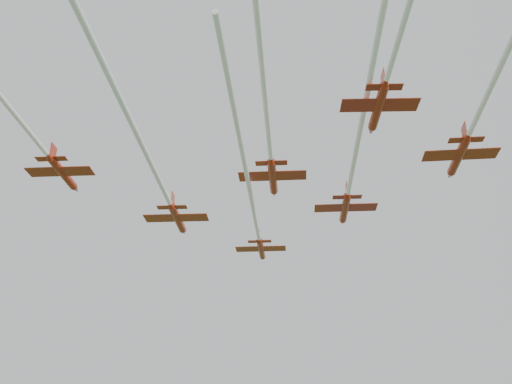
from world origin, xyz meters
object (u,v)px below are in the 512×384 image
(jet_lead, at_px, (254,211))
(jet_row3_mid, at_px, (267,116))
(jet_row3_right, at_px, (491,87))
(jet_row2_left, at_px, (153,168))
(jet_row4_right, at_px, (399,37))
(jet_row3_left, at_px, (21,122))
(jet_row2_right, at_px, (355,154))

(jet_lead, xyz_separation_m, jet_row3_mid, (8.50, -21.46, 1.32))
(jet_lead, height_order, jet_row3_right, jet_row3_right)
(jet_row3_mid, height_order, jet_row3_right, jet_row3_right)
(jet_row2_left, xyz_separation_m, jet_row4_right, (31.28, -14.04, 1.18))
(jet_row2_left, bearing_deg, jet_row3_left, -148.52)
(jet_row3_mid, height_order, jet_row4_right, jet_row3_mid)
(jet_row2_left, height_order, jet_row3_left, jet_row3_left)
(jet_lead, height_order, jet_row2_right, jet_row2_right)
(jet_row3_left, bearing_deg, jet_row3_mid, -1.84)
(jet_lead, bearing_deg, jet_row3_right, -43.97)
(jet_row2_right, xyz_separation_m, jet_row3_right, (15.47, -9.92, 0.07))
(jet_row2_left, relative_size, jet_row4_right, 1.35)
(jet_row2_left, xyz_separation_m, jet_row3_right, (39.55, -2.38, 1.96))
(jet_row2_right, distance_m, jet_row4_right, 22.76)
(jet_row2_right, relative_size, jet_row3_right, 1.09)
(jet_row2_left, bearing_deg, jet_row3_mid, -32.66)
(jet_row3_mid, bearing_deg, jet_row2_right, 45.25)
(jet_row2_right, xyz_separation_m, jet_row3_left, (-35.11, -18.98, 0.18))
(jet_lead, distance_m, jet_row4_right, 38.19)
(jet_lead, xyz_separation_m, jet_row3_right, (31.69, -18.49, 2.13))
(jet_lead, xyz_separation_m, jet_row2_left, (-7.86, -16.11, 0.17))
(jet_row2_right, bearing_deg, jet_row4_right, -85.66)
(jet_row4_right, bearing_deg, jet_lead, 111.54)
(jet_row3_left, height_order, jet_row4_right, jet_row3_left)
(jet_row3_mid, xyz_separation_m, jet_row3_right, (23.18, 2.97, 0.82))
(jet_lead, relative_size, jet_row3_left, 1.17)
(jet_row3_right, bearing_deg, jet_row2_right, 135.20)
(jet_row2_right, height_order, jet_row3_right, jet_row3_right)
(jet_row2_right, relative_size, jet_row4_right, 1.38)
(jet_row2_left, relative_size, jet_row3_right, 1.06)
(jet_row2_left, xyz_separation_m, jet_row2_right, (24.08, 7.54, 1.90))
(jet_row2_left, distance_m, jet_row3_left, 16.03)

